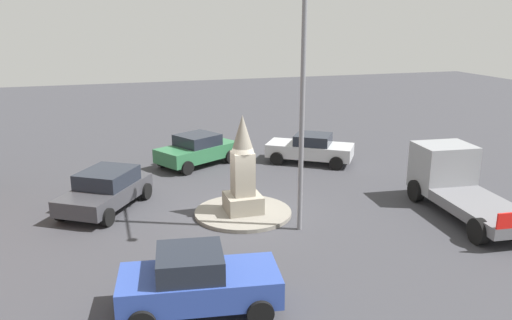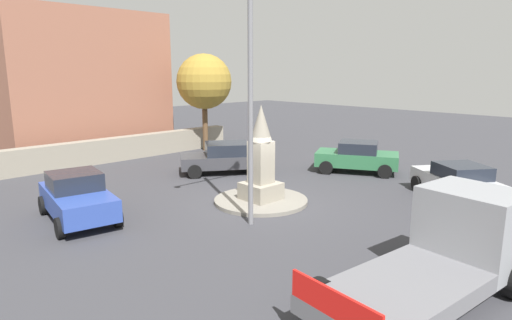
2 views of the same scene
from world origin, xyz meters
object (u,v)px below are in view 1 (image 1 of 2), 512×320
monument (243,172)px  car_silver_waiting (310,148)px  car_green_parked_right (197,149)px  truck_grey_near_island (457,182)px  streetlamp (303,78)px  car_dark_grey_passing (106,189)px  car_blue_far_side (198,281)px

monument → car_silver_waiting: size_ratio=0.81×
car_green_parked_right → truck_grey_near_island: truck_grey_near_island is taller
monument → streetlamp: (1.85, 1.45, 3.45)m
car_silver_waiting → car_green_parked_right: size_ratio=1.02×
car_green_parked_right → truck_grey_near_island: bearing=43.2°
streetlamp → car_dark_grey_passing: size_ratio=1.94×
streetlamp → car_silver_waiting: bearing=154.7°
car_dark_grey_passing → truck_grey_near_island: size_ratio=0.77×
monument → truck_grey_near_island: monument is taller
monument → car_blue_far_side: size_ratio=0.87×
car_green_parked_right → car_blue_far_side: car_blue_far_side is taller
car_blue_far_side → streetlamp: bearing=133.0°
car_silver_waiting → car_blue_far_side: car_blue_far_side is taller
car_dark_grey_passing → car_blue_far_side: car_blue_far_side is taller
car_dark_grey_passing → car_blue_far_side: bearing=14.0°
monument → car_blue_far_side: monument is taller
streetlamp → car_blue_far_side: 7.15m
streetlamp → car_dark_grey_passing: 8.46m
streetlamp → car_silver_waiting: 9.31m
car_silver_waiting → car_blue_far_side: bearing=-34.2°
monument → truck_grey_near_island: bearing=77.2°
monument → car_dark_grey_passing: 5.19m
truck_grey_near_island → monument: bearing=-102.8°
streetlamp → car_blue_far_side: bearing=-47.0°
car_blue_far_side → truck_grey_near_island: (-4.00, 10.42, 0.25)m
streetlamp → car_dark_grey_passing: bearing=-122.4°
car_dark_grey_passing → car_green_parked_right: bearing=137.9°
streetlamp → car_silver_waiting: (-7.45, 3.52, -4.34)m
monument → car_dark_grey_passing: monument is taller
car_dark_grey_passing → truck_grey_near_island: truck_grey_near_island is taller
car_blue_far_side → truck_grey_near_island: bearing=111.0°
car_dark_grey_passing → streetlamp: bearing=57.6°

